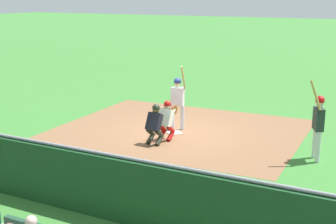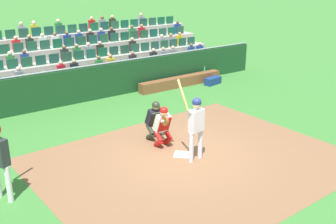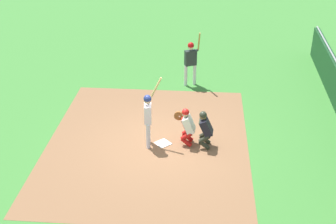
% 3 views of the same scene
% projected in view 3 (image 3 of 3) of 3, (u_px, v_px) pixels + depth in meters
% --- Properties ---
extents(ground_plane, '(160.00, 160.00, 0.00)m').
position_uv_depth(ground_plane, '(163.00, 144.00, 15.25)').
color(ground_plane, '#3A7831').
extents(infield_dirt_patch, '(8.32, 6.80, 0.01)m').
position_uv_depth(infield_dirt_patch, '(148.00, 143.00, 15.30)').
color(infield_dirt_patch, brown).
rests_on(infield_dirt_patch, ground_plane).
extents(home_plate_marker, '(0.62, 0.62, 0.02)m').
position_uv_depth(home_plate_marker, '(163.00, 143.00, 15.24)').
color(home_plate_marker, white).
rests_on(home_plate_marker, infield_dirt_patch).
extents(batter_at_plate, '(0.62, 0.56, 2.28)m').
position_uv_depth(batter_at_plate, '(148.00, 114.00, 14.67)').
color(batter_at_plate, silver).
rests_on(batter_at_plate, ground_plane).
extents(catcher_crouching, '(0.48, 0.72, 1.29)m').
position_uv_depth(catcher_crouching, '(187.00, 124.00, 14.93)').
color(catcher_crouching, '#B71613').
rests_on(catcher_crouching, ground_plane).
extents(home_plate_umpire, '(0.47, 0.48, 1.28)m').
position_uv_depth(home_plate_umpire, '(205.00, 128.00, 14.79)').
color(home_plate_umpire, '#292D21').
rests_on(home_plate_umpire, ground_plane).
extents(on_deck_batter, '(0.44, 0.65, 2.33)m').
position_uv_depth(on_deck_batter, '(191.00, 59.00, 18.79)').
color(on_deck_batter, silver).
rests_on(on_deck_batter, ground_plane).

